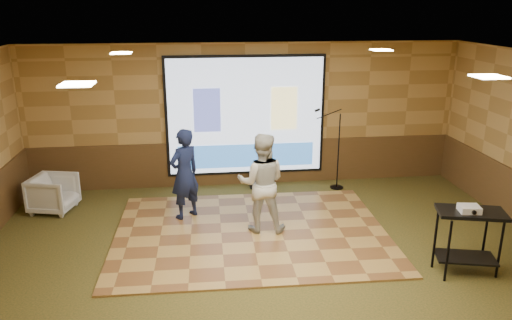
{
  "coord_description": "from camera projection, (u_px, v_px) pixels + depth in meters",
  "views": [
    {
      "loc": [
        -1.03,
        -6.67,
        3.75
      ],
      "look_at": [
        -0.08,
        1.03,
        1.3
      ],
      "focal_mm": 35.0,
      "sensor_mm": 36.0,
      "label": 1
    }
  ],
  "objects": [
    {
      "name": "ground",
      "position": [
        270.0,
        262.0,
        7.56
      ],
      "size": [
        9.0,
        9.0,
        0.0
      ],
      "primitive_type": "plane",
      "color": "#2A3116",
      "rests_on": "ground"
    },
    {
      "name": "room_shell",
      "position": [
        271.0,
        127.0,
        6.93
      ],
      "size": [
        9.04,
        7.04,
        3.02
      ],
      "color": "tan",
      "rests_on": "ground"
    },
    {
      "name": "wainscot_back",
      "position": [
        246.0,
        162.0,
        10.71
      ],
      "size": [
        9.0,
        0.04,
        0.95
      ],
      "primitive_type": "cube",
      "color": "#4F391A",
      "rests_on": "ground"
    },
    {
      "name": "projector_screen",
      "position": [
        246.0,
        117.0,
        10.37
      ],
      "size": [
        3.32,
        0.06,
        2.52
      ],
      "color": "black",
      "rests_on": "room_shell"
    },
    {
      "name": "downlight_nw",
      "position": [
        121.0,
        53.0,
        8.11
      ],
      "size": [
        0.32,
        0.32,
        0.02
      ],
      "primitive_type": "cube",
      "color": "#F8E8BA",
      "rests_on": "room_shell"
    },
    {
      "name": "downlight_ne",
      "position": [
        381.0,
        50.0,
        8.63
      ],
      "size": [
        0.32,
        0.32,
        0.02
      ],
      "primitive_type": "cube",
      "color": "#F8E8BA",
      "rests_on": "room_shell"
    },
    {
      "name": "downlight_sw",
      "position": [
        77.0,
        84.0,
        4.99
      ],
      "size": [
        0.32,
        0.32,
        0.02
      ],
      "primitive_type": "cube",
      "color": "#F8E8BA",
      "rests_on": "room_shell"
    },
    {
      "name": "downlight_se",
      "position": [
        489.0,
        77.0,
        5.5
      ],
      "size": [
        0.32,
        0.32,
        0.02
      ],
      "primitive_type": "cube",
      "color": "#F8E8BA",
      "rests_on": "room_shell"
    },
    {
      "name": "dance_floor",
      "position": [
        251.0,
        232.0,
        8.49
      ],
      "size": [
        4.65,
        3.58,
        0.03
      ],
      "primitive_type": "cube",
      "rotation": [
        0.0,
        0.0,
        -0.02
      ],
      "color": "#AA7F3E",
      "rests_on": "ground"
    },
    {
      "name": "player_left",
      "position": [
        185.0,
        174.0,
        8.83
      ],
      "size": [
        0.71,
        0.68,
        1.64
      ],
      "primitive_type": "imported",
      "rotation": [
        0.0,
        0.0,
        3.79
      ],
      "color": "#141B3E",
      "rests_on": "dance_floor"
    },
    {
      "name": "player_right",
      "position": [
        262.0,
        183.0,
        8.32
      ],
      "size": [
        0.92,
        0.77,
        1.7
      ],
      "primitive_type": "imported",
      "rotation": [
        0.0,
        0.0,
        2.98
      ],
      "color": "beige",
      "rests_on": "dance_floor"
    },
    {
      "name": "av_table",
      "position": [
        469.0,
        230.0,
        7.07
      ],
      "size": [
        0.92,
        0.48,
        0.97
      ],
      "rotation": [
        0.0,
        0.0,
        -0.25
      ],
      "color": "black",
      "rests_on": "ground"
    },
    {
      "name": "projector",
      "position": [
        469.0,
        209.0,
        6.93
      ],
      "size": [
        0.31,
        0.27,
        0.09
      ],
      "primitive_type": "cube",
      "rotation": [
        0.0,
        0.0,
        -0.15
      ],
      "color": "silver",
      "rests_on": "av_table"
    },
    {
      "name": "mic_stand",
      "position": [
        335.0,
        166.0,
        10.43
      ],
      "size": [
        0.68,
        0.28,
        1.73
      ],
      "rotation": [
        0.0,
        0.0,
        -0.31
      ],
      "color": "black",
      "rests_on": "ground"
    },
    {
      "name": "banquet_chair",
      "position": [
        53.0,
        194.0,
        9.32
      ],
      "size": [
        0.91,
        0.89,
        0.69
      ],
      "primitive_type": "imported",
      "rotation": [
        0.0,
        0.0,
        1.33
      ],
      "color": "gray",
      "rests_on": "ground"
    },
    {
      "name": "duffel_bag",
      "position": [
        260.0,
        180.0,
        10.63
      ],
      "size": [
        0.46,
        0.31,
        0.29
      ],
      "primitive_type": "cube",
      "rotation": [
        0.0,
        0.0,
        0.01
      ],
      "color": "black",
      "rests_on": "ground"
    }
  ]
}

